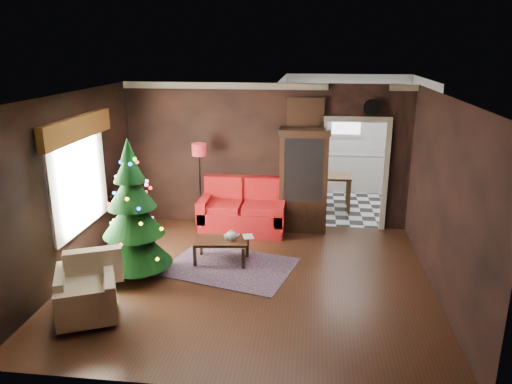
# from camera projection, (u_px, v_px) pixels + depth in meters

# --- Properties ---
(floor) EXTENTS (5.50, 5.50, 0.00)m
(floor) POSITION_uv_depth(u_px,v_px,m) (249.00, 280.00, 7.50)
(floor) COLOR black
(floor) RESTS_ON ground
(ceiling) EXTENTS (5.50, 5.50, 0.00)m
(ceiling) POSITION_uv_depth(u_px,v_px,m) (248.00, 96.00, 6.69)
(ceiling) COLOR white
(ceiling) RESTS_ON ground
(wall_back) EXTENTS (5.50, 0.00, 5.50)m
(wall_back) POSITION_uv_depth(u_px,v_px,m) (266.00, 156.00, 9.47)
(wall_back) COLOR black
(wall_back) RESTS_ON ground
(wall_front) EXTENTS (5.50, 0.00, 5.50)m
(wall_front) POSITION_uv_depth(u_px,v_px,m) (214.00, 268.00, 4.72)
(wall_front) COLOR black
(wall_front) RESTS_ON ground
(wall_left) EXTENTS (0.00, 5.50, 5.50)m
(wall_left) POSITION_uv_depth(u_px,v_px,m) (70.00, 187.00, 7.41)
(wall_left) COLOR black
(wall_left) RESTS_ON ground
(wall_right) EXTENTS (0.00, 5.50, 5.50)m
(wall_right) POSITION_uv_depth(u_px,v_px,m) (444.00, 200.00, 6.78)
(wall_right) COLOR black
(wall_right) RESTS_ON ground
(doorway) EXTENTS (1.10, 0.10, 2.10)m
(doorway) POSITION_uv_depth(u_px,v_px,m) (353.00, 176.00, 9.38)
(doorway) COLOR beige
(doorway) RESTS_ON ground
(left_window) EXTENTS (0.05, 1.60, 1.40)m
(left_window) POSITION_uv_depth(u_px,v_px,m) (78.00, 180.00, 7.58)
(left_window) COLOR white
(left_window) RESTS_ON wall_left
(valance) EXTENTS (0.12, 2.10, 0.35)m
(valance) POSITION_uv_depth(u_px,v_px,m) (77.00, 128.00, 7.34)
(valance) COLOR brown
(valance) RESTS_ON wall_left
(kitchen_floor) EXTENTS (3.00, 3.00, 0.00)m
(kitchen_floor) POSITION_uv_depth(u_px,v_px,m) (346.00, 204.00, 11.11)
(kitchen_floor) COLOR silver
(kitchen_floor) RESTS_ON ground
(kitchen_window) EXTENTS (0.70, 0.06, 0.70)m
(kitchen_window) POSITION_uv_depth(u_px,v_px,m) (346.00, 120.00, 11.99)
(kitchen_window) COLOR white
(kitchen_window) RESTS_ON ground
(rug) EXTENTS (2.28, 1.90, 0.01)m
(rug) POSITION_uv_depth(u_px,v_px,m) (230.00, 267.00, 7.94)
(rug) COLOR #2E232A
(rug) RESTS_ON ground
(loveseat) EXTENTS (1.70, 0.90, 1.00)m
(loveseat) POSITION_uv_depth(u_px,v_px,m) (242.00, 206.00, 9.35)
(loveseat) COLOR maroon
(loveseat) RESTS_ON ground
(curio_cabinet) EXTENTS (0.90, 0.45, 1.90)m
(curio_cabinet) POSITION_uv_depth(u_px,v_px,m) (303.00, 183.00, 9.30)
(curio_cabinet) COLOR black
(curio_cabinet) RESTS_ON ground
(floor_lamp) EXTENTS (0.38, 0.38, 1.73)m
(floor_lamp) POSITION_uv_depth(u_px,v_px,m) (200.00, 188.00, 9.40)
(floor_lamp) COLOR black
(floor_lamp) RESTS_ON ground
(christmas_tree) EXTENTS (1.45, 1.45, 2.14)m
(christmas_tree) POSITION_uv_depth(u_px,v_px,m) (133.00, 212.00, 7.37)
(christmas_tree) COLOR black
(christmas_tree) RESTS_ON ground
(armchair) EXTENTS (1.05, 1.05, 0.81)m
(armchair) POSITION_uv_depth(u_px,v_px,m) (86.00, 287.00, 6.32)
(armchair) COLOR tan
(armchair) RESTS_ON ground
(coffee_table) EXTENTS (0.92, 0.62, 0.39)m
(coffee_table) POSITION_uv_depth(u_px,v_px,m) (222.00, 250.00, 8.08)
(coffee_table) COLOR black
(coffee_table) RESTS_ON rug
(teapot) EXTENTS (0.26, 0.26, 0.19)m
(teapot) POSITION_uv_depth(u_px,v_px,m) (231.00, 236.00, 7.92)
(teapot) COLOR silver
(teapot) RESTS_ON coffee_table
(cup_a) EXTENTS (0.10, 0.10, 0.07)m
(cup_a) POSITION_uv_depth(u_px,v_px,m) (226.00, 237.00, 8.04)
(cup_a) COLOR white
(cup_a) RESTS_ON coffee_table
(cup_b) EXTENTS (0.09, 0.09, 0.06)m
(cup_b) POSITION_uv_depth(u_px,v_px,m) (226.00, 236.00, 8.08)
(cup_b) COLOR silver
(cup_b) RESTS_ON coffee_table
(book) EXTENTS (0.16, 0.07, 0.23)m
(book) POSITION_uv_depth(u_px,v_px,m) (243.00, 231.00, 8.07)
(book) COLOR gray
(book) RESTS_ON coffee_table
(wall_clock) EXTENTS (0.32, 0.32, 0.06)m
(wall_clock) POSITION_uv_depth(u_px,v_px,m) (372.00, 107.00, 8.92)
(wall_clock) COLOR silver
(wall_clock) RESTS_ON wall_back
(painting) EXTENTS (0.62, 0.05, 0.52)m
(painting) POSITION_uv_depth(u_px,v_px,m) (306.00, 113.00, 9.10)
(painting) COLOR #BE7A41
(painting) RESTS_ON wall_back
(kitchen_counter) EXTENTS (1.80, 0.60, 0.90)m
(kitchen_counter) POSITION_uv_depth(u_px,v_px,m) (344.00, 172.00, 12.12)
(kitchen_counter) COLOR white
(kitchen_counter) RESTS_ON ground
(kitchen_table) EXTENTS (0.70, 0.70, 0.75)m
(kitchen_table) POSITION_uv_depth(u_px,v_px,m) (334.00, 191.00, 10.75)
(kitchen_table) COLOR brown
(kitchen_table) RESTS_ON ground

